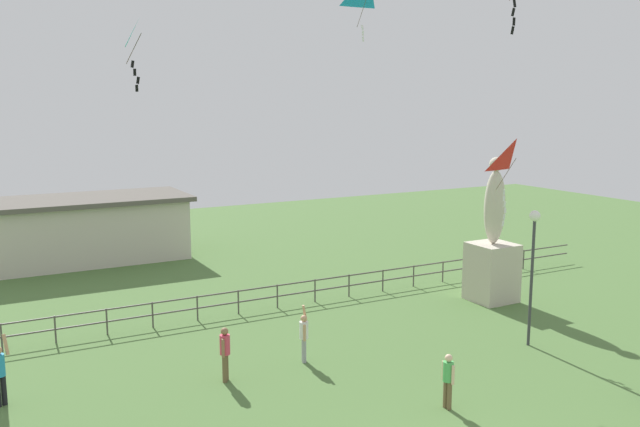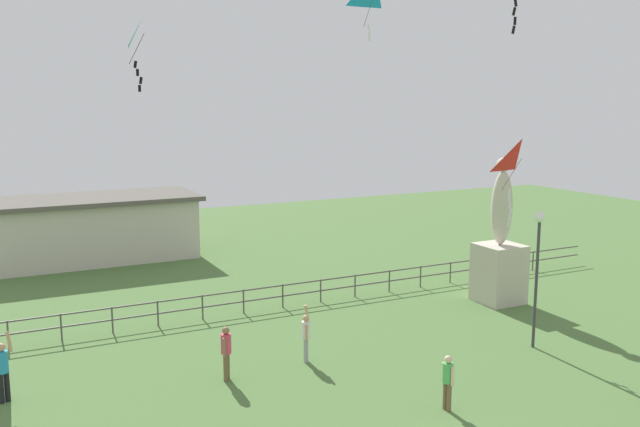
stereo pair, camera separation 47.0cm
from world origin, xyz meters
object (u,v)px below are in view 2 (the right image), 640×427
Objects in this scene: statue_monument at (500,256)px; person_3 at (306,334)px; lamppost at (538,250)px; kite_1 at (144,36)px; person_2 at (226,350)px; person_1 at (3,368)px; person_4 at (448,379)px; kite_2 at (521,161)px.

statue_monument reaches higher than person_3.
lamppost is 2.24× the size of kite_1.
lamppost is 10.47m from person_2.
person_2 is at bearing -12.71° from person_1.
person_1 is (-15.86, 3.36, -2.33)m from lamppost.
statue_monument reaches higher than person_2.
statue_monument is at bearing 3.32° from kite_1.
person_2 is at bearing 135.56° from person_4.
person_1 is (-18.34, -1.16, -0.91)m from statue_monument.
lamppost is 2.81× the size of person_2.
statue_monument is 18.40m from person_1.
person_1 is 0.96× the size of kite_1.
kite_2 is (10.23, -0.81, 5.15)m from person_2.
statue_monument reaches higher than person_1.
person_1 is 1.20× the size of person_2.
person_2 reaches higher than person_4.
kite_1 is at bearing 162.33° from lamppost.
statue_monument is 1.29× the size of lamppost.
person_4 is 0.74× the size of kite_1.
person_1 reaches higher than person_4.
person_3 is 0.87× the size of kite_1.
kite_2 reaches higher than person_1.
person_3 is at bearing 172.20° from kite_2.
statue_monument reaches higher than lamppost.
kite_1 is at bearing 134.57° from person_2.
person_4 is (-5.42, -2.44, -2.45)m from lamppost.
statue_monument is 1.99× the size of kite_2.
statue_monument is 5.35m from lamppost.
person_1 is at bearing 150.92° from person_4.
kite_1 is 0.69× the size of kite_2.
person_3 is 5.07m from person_4.
kite_2 is at bearing -7.80° from person_3.
person_3 is at bearing 111.79° from person_4.
person_2 is at bearing -45.43° from kite_1.
person_3 is 1.18× the size of person_4.
kite_1 reaches higher than person_4.
kite_1 reaches higher than statue_monument.
person_4 is (4.57, -4.48, -0.07)m from person_2.
kite_2 is (0.24, 1.23, 2.77)m from lamppost.
person_3 is (2.69, 0.23, -0.04)m from person_2.
kite_1 reaches higher than person_2.
person_2 is at bearing -175.19° from person_3.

